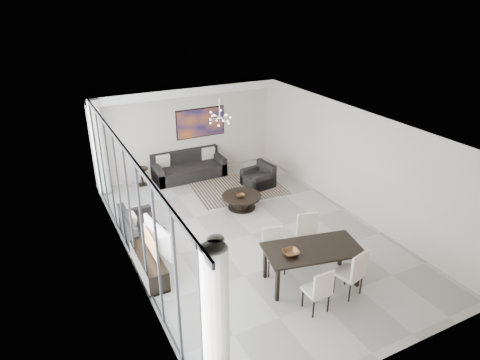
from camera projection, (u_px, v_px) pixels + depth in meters
room_shell at (269, 179)px, 10.39m from camera, size 6.00×9.00×2.90m
window_wall at (134, 207)px, 9.01m from camera, size 0.37×8.95×2.90m
soffit at (186, 91)px, 13.15m from camera, size 5.98×0.40×0.26m
painting at (201, 123)px, 13.95m from camera, size 1.68×0.04×0.98m
chandelier at (220, 118)px, 11.98m from camera, size 0.66×0.66×0.71m
rug at (238, 188)px, 13.28m from camera, size 2.82×2.26×0.01m
coffee_table at (242, 201)px, 12.00m from camera, size 1.11×1.11×0.39m
bowl_coffee at (241, 196)px, 11.83m from camera, size 0.28×0.28×0.08m
sofa_main at (189, 169)px, 13.93m from camera, size 2.30×0.94×0.84m
loveseat at (141, 230)px, 10.50m from camera, size 0.82×1.46×0.73m
armchair at (259, 178)px, 13.35m from camera, size 0.90×0.94×0.71m
side_table at (142, 174)px, 13.32m from camera, size 0.42×0.42×0.57m
tv_console at (149, 265)px, 9.19m from camera, size 0.44×1.55×0.48m
television at (153, 239)px, 9.05m from camera, size 0.36×1.18×0.67m
dining_table at (312, 252)px, 8.77m from camera, size 2.15×1.39×0.83m
dining_chair_sw at (320, 289)px, 7.99m from camera, size 0.45×0.45×0.97m
dining_chair_se at (354, 271)px, 8.41m from camera, size 0.59×0.59×1.05m
dining_chair_nw at (274, 246)px, 9.26m from camera, size 0.56×0.56×1.00m
dining_chair_ne at (309, 233)px, 9.68m from camera, size 0.59×0.59×1.07m
bowl_dining at (291, 253)px, 8.52m from camera, size 0.35×0.35×0.08m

